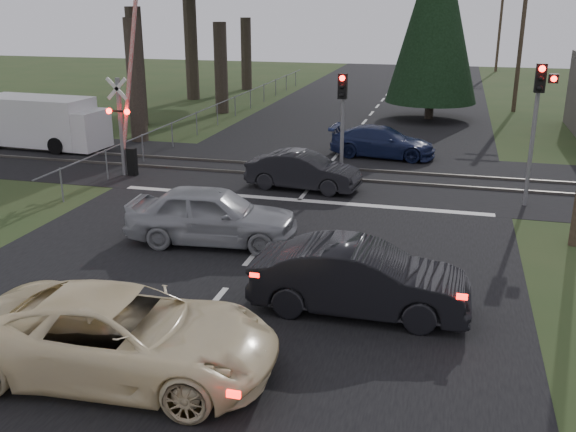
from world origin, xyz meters
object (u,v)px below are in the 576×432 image
(utility_pole_mid, at_px, (522,33))
(silver_car, at_px, (212,215))
(traffic_signal_center, at_px, (342,110))
(dark_hatchback, at_px, (360,279))
(white_van, at_px, (45,122))
(traffic_signal_right, at_px, (538,108))
(crossing_signal, at_px, (126,124))
(utility_pole_far, at_px, (500,22))
(dark_car_far, at_px, (303,171))
(blue_sedan, at_px, (383,142))
(cream_coupe, at_px, (122,335))

(utility_pole_mid, xyz_separation_m, silver_car, (-9.91, -26.36, -3.91))
(traffic_signal_center, height_order, utility_pole_mid, utility_pole_mid)
(dark_hatchback, xyz_separation_m, white_van, (-16.73, 13.05, 0.41))
(traffic_signal_right, bearing_deg, dark_hatchback, -115.33)
(traffic_signal_center, xyz_separation_m, dark_hatchback, (2.26, -10.26, -2.02))
(crossing_signal, bearing_deg, white_van, 149.25)
(crossing_signal, height_order, utility_pole_far, utility_pole_far)
(silver_car, bearing_deg, dark_car_far, -16.58)
(traffic_signal_center, distance_m, utility_pole_far, 44.99)
(crossing_signal, bearing_deg, blue_sedan, 31.78)
(traffic_signal_right, relative_size, blue_sedan, 1.02)
(cream_coupe, height_order, silver_car, silver_car)
(traffic_signal_right, relative_size, traffic_signal_center, 1.15)
(utility_pole_far, distance_m, dark_car_far, 46.36)
(utility_pole_mid, bearing_deg, silver_car, -110.60)
(traffic_signal_center, bearing_deg, traffic_signal_right, -10.41)
(blue_sedan, height_order, white_van, white_van)
(dark_hatchback, distance_m, blue_sedan, 15.16)
(traffic_signal_right, height_order, blue_sedan, traffic_signal_right)
(utility_pole_far, xyz_separation_m, cream_coupe, (-9.03, -58.17, -3.93))
(traffic_signal_center, xyz_separation_m, silver_car, (-2.41, -7.04, -1.99))
(dark_hatchback, bearing_deg, utility_pole_far, -5.76)
(silver_car, bearing_deg, blue_sedan, -21.18)
(blue_sedan, relative_size, white_van, 0.75)
(crossing_signal, xyz_separation_m, white_van, (-6.19, 3.68, -0.87))
(utility_pole_mid, bearing_deg, utility_pole_far, 90.00)
(dark_hatchback, distance_m, dark_car_far, 9.85)
(utility_pole_far, bearing_deg, traffic_signal_right, -91.20)
(dark_car_far, height_order, white_van, white_van)
(traffic_signal_right, xyz_separation_m, utility_pole_mid, (0.95, 20.53, 1.41))
(utility_pole_far, relative_size, white_van, 1.47)
(white_van, bearing_deg, blue_sedan, 11.33)
(crossing_signal, height_order, utility_pole_mid, utility_pole_mid)
(traffic_signal_center, distance_m, silver_car, 7.70)
(traffic_signal_right, relative_size, utility_pole_far, 0.52)
(blue_sedan, bearing_deg, traffic_signal_right, -132.72)
(dark_hatchback, distance_m, silver_car, 5.67)
(silver_car, relative_size, dark_car_far, 1.17)
(traffic_signal_center, height_order, blue_sedan, traffic_signal_center)
(utility_pole_far, bearing_deg, dark_hatchback, -95.48)
(traffic_signal_right, height_order, traffic_signal_center, traffic_signal_right)
(dark_hatchback, xyz_separation_m, blue_sedan, (-1.26, 15.11, -0.12))
(traffic_signal_center, distance_m, dark_hatchback, 10.70)
(dark_car_far, bearing_deg, silver_car, 174.32)
(dark_car_far, bearing_deg, cream_coupe, -175.77)
(dark_hatchback, relative_size, white_van, 0.78)
(dark_hatchback, relative_size, dark_car_far, 1.15)
(cream_coupe, bearing_deg, dark_hatchback, -50.06)
(traffic_signal_center, distance_m, white_van, 14.82)
(crossing_signal, bearing_deg, utility_pole_far, 70.77)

